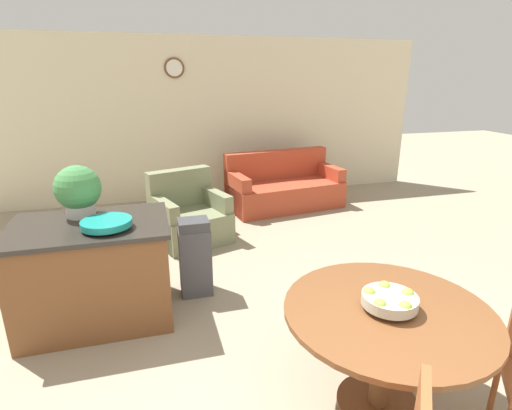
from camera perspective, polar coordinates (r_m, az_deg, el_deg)
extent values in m
cube|color=beige|center=(7.00, -8.12, 11.92)|extent=(8.00, 0.06, 2.70)
cylinder|color=brown|center=(6.88, -11.60, 18.63)|extent=(0.32, 0.02, 0.32)
cylinder|color=white|center=(6.87, -11.59, 18.64)|extent=(0.26, 0.01, 0.26)
cylinder|color=brown|center=(3.05, 16.94, -25.50)|extent=(0.53, 0.53, 0.04)
cylinder|color=brown|center=(2.82, 17.63, -20.29)|extent=(0.13, 0.13, 0.66)
cylinder|color=brown|center=(2.62, 18.37, -14.27)|extent=(1.26, 1.26, 0.03)
cylinder|color=brown|center=(3.13, 30.89, -21.58)|extent=(0.04, 0.04, 0.42)
cylinder|color=#B7B29E|center=(2.61, 18.44, -13.67)|extent=(0.13, 0.13, 0.03)
cylinder|color=#B7B29E|center=(2.58, 18.55, -12.76)|extent=(0.33, 0.33, 0.07)
sphere|color=#99C142|center=(2.64, 20.82, -11.86)|extent=(0.08, 0.08, 0.08)
sphere|color=#99C142|center=(2.67, 17.85, -11.11)|extent=(0.08, 0.08, 0.08)
sphere|color=#99C142|center=(2.58, 15.85, -12.06)|extent=(0.08, 0.08, 0.08)
sphere|color=#99C142|center=(2.48, 17.26, -13.52)|extent=(0.08, 0.08, 0.08)
sphere|color=#99C142|center=(2.50, 20.53, -13.57)|extent=(0.08, 0.08, 0.08)
cube|color=brown|center=(3.79, -21.96, -9.16)|extent=(1.23, 0.83, 0.86)
cube|color=#2D2823|center=(3.62, -22.79, -2.76)|extent=(1.29, 0.89, 0.04)
cylinder|color=teal|center=(3.43, -20.50, -3.02)|extent=(0.14, 0.14, 0.02)
cylinder|color=teal|center=(3.42, -20.57, -2.42)|extent=(0.40, 0.40, 0.05)
cylinder|color=beige|center=(3.81, -23.74, -0.65)|extent=(0.24, 0.24, 0.11)
sphere|color=#478E4C|center=(3.76, -24.12, 2.26)|extent=(0.39, 0.39, 0.39)
cube|color=#47474C|center=(3.99, -8.67, -7.97)|extent=(0.30, 0.25, 0.68)
cube|color=#3C3C41|center=(3.84, -8.94, -2.77)|extent=(0.29, 0.24, 0.09)
cube|color=#B24228|center=(6.56, 4.16, 1.47)|extent=(1.92, 1.09, 0.42)
cube|color=#B24228|center=(6.74, 2.94, 5.84)|extent=(1.82, 0.43, 0.47)
cube|color=#B24228|center=(6.21, -2.63, 1.54)|extent=(0.27, 0.80, 0.63)
cube|color=#B24228|center=(6.94, 10.26, 3.06)|extent=(0.27, 0.80, 0.63)
cube|color=#7A7F5B|center=(5.30, -9.24, -2.98)|extent=(1.07, 1.05, 0.40)
cube|color=#7A7F5B|center=(5.43, -10.90, 2.46)|extent=(0.87, 0.44, 0.50)
cube|color=#7A7F5B|center=(5.13, -12.98, -2.59)|extent=(0.36, 0.75, 0.62)
cube|color=#7A7F5B|center=(5.41, -5.80, -1.12)|extent=(0.36, 0.75, 0.62)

